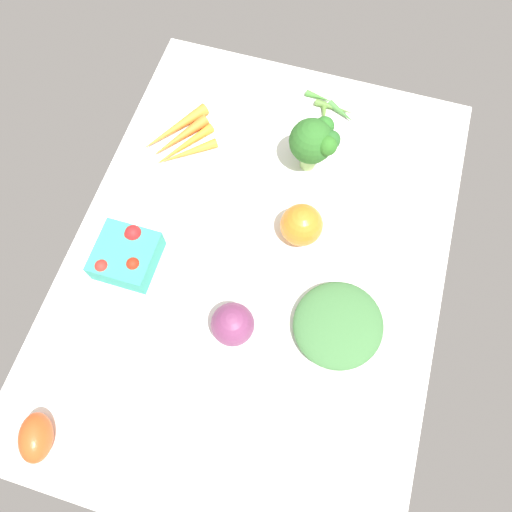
# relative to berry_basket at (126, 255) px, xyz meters

# --- Properties ---
(tablecloth) EXTENTS (1.04, 0.76, 0.02)m
(tablecloth) POSITION_rel_berry_basket_xyz_m (0.08, -0.25, -0.04)
(tablecloth) COLOR white
(tablecloth) RESTS_ON ground
(berry_basket) EXTENTS (0.12, 0.12, 0.07)m
(berry_basket) POSITION_rel_berry_basket_xyz_m (0.00, 0.00, 0.00)
(berry_basket) COLOR teal
(berry_basket) RESTS_ON tablecloth
(broccoli_head) EXTENTS (0.10, 0.11, 0.14)m
(broccoli_head) POSITION_rel_berry_basket_xyz_m (0.33, -0.30, 0.06)
(broccoli_head) COLOR #9CC273
(broccoli_head) RESTS_ON tablecloth
(roma_tomato) EXTENTS (0.10, 0.09, 0.06)m
(roma_tomato) POSITION_rel_berry_basket_xyz_m (-0.36, 0.02, -0.00)
(roma_tomato) COLOR #D44E20
(roma_tomato) RESTS_ON tablecloth
(carrot_bunch) EXTENTS (0.19, 0.17, 0.03)m
(carrot_bunch) POSITION_rel_berry_basket_xyz_m (0.31, 0.00, -0.02)
(carrot_bunch) COLOR orange
(carrot_bunch) RESTS_ON tablecloth
(heirloom_tomato_orange) EXTENTS (0.09, 0.09, 0.09)m
(heirloom_tomato_orange) POSITION_rel_berry_basket_xyz_m (0.16, -0.32, 0.01)
(heirloom_tomato_orange) COLOR orange
(heirloom_tomato_orange) RESTS_ON tablecloth
(red_onion_near_basket) EXTENTS (0.08, 0.08, 0.08)m
(red_onion_near_basket) POSITION_rel_berry_basket_xyz_m (-0.08, -0.25, 0.01)
(red_onion_near_basket) COLOR #74345C
(red_onion_near_basket) RESTS_ON tablecloth
(leafy_greens_clump) EXTENTS (0.24, 0.23, 0.04)m
(leafy_greens_clump) POSITION_rel_berry_basket_xyz_m (-0.02, -0.44, -0.01)
(leafy_greens_clump) COLOR #3F743E
(leafy_greens_clump) RESTS_ON tablecloth
(okra_pile) EXTENTS (0.09, 0.13, 0.02)m
(okra_pile) POSITION_rel_berry_basket_xyz_m (0.49, -0.31, -0.02)
(okra_pile) COLOR #478936
(okra_pile) RESTS_ON tablecloth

